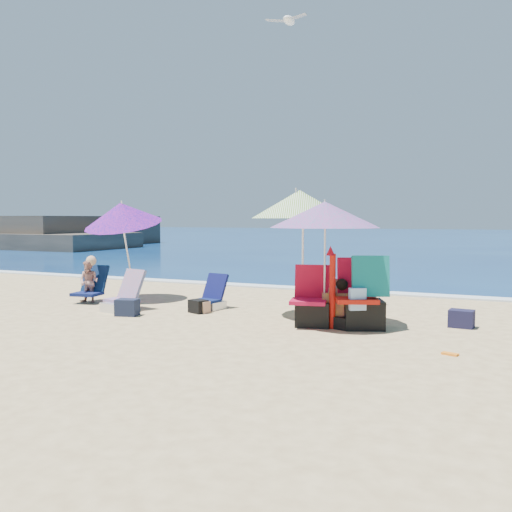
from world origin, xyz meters
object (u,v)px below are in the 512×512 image
at_px(umbrella_turquoise, 325,215).
at_px(person_left, 90,281).
at_px(chair_rainbow, 123,300).
at_px(chair_navy, 210,300).
at_px(camp_chair_left, 312,308).
at_px(umbrella_blue, 122,214).
at_px(seagull, 289,20).
at_px(camp_chair_right, 363,302).
at_px(umbrella_striped, 300,204).
at_px(furled_umbrella, 332,283).
at_px(person_center, 337,303).

xyz_separation_m(umbrella_turquoise, person_left, (-5.21, 0.33, -1.37)).
bearing_deg(chair_rainbow, chair_navy, 32.43).
distance_m(chair_navy, camp_chair_left, 2.50).
distance_m(chair_navy, person_left, 2.74).
distance_m(umbrella_blue, seagull, 5.19).
bearing_deg(camp_chair_right, seagull, 139.60).
bearing_deg(umbrella_striped, umbrella_blue, 175.33).
bearing_deg(umbrella_striped, furled_umbrella, -43.80).
bearing_deg(person_center, camp_chair_left, -157.93).
distance_m(camp_chair_left, seagull, 5.68).
height_order(umbrella_blue, person_center, umbrella_blue).
xyz_separation_m(furled_umbrella, camp_chair_right, (0.45, 0.20, -0.30)).
bearing_deg(camp_chair_left, chair_navy, 160.96).
bearing_deg(umbrella_blue, umbrella_striped, -4.67).
bearing_deg(umbrella_striped, umbrella_turquoise, -41.66).
xyz_separation_m(umbrella_blue, chair_rainbow, (0.89, -1.14, -1.65)).
relative_size(umbrella_striped, person_center, 2.91).
xyz_separation_m(umbrella_striped, person_left, (-4.57, -0.24, -1.56)).
height_order(chair_navy, camp_chair_left, camp_chair_left).
distance_m(person_center, seagull, 5.64).
relative_size(chair_navy, person_center, 0.92).
bearing_deg(seagull, umbrella_turquoise, -51.61).
bearing_deg(person_center, umbrella_blue, 169.63).
height_order(chair_rainbow, seagull, seagull).
relative_size(umbrella_striped, umbrella_blue, 1.01).
distance_m(umbrella_turquoise, person_center, 1.45).
bearing_deg(chair_rainbow, umbrella_turquoise, 3.37).
distance_m(camp_chair_right, seagull, 5.74).
relative_size(umbrella_turquoise, seagull, 2.46).
relative_size(person_left, seagull, 1.17).
relative_size(umbrella_turquoise, umbrella_striped, 0.90).
height_order(umbrella_striped, person_center, umbrella_striped).
bearing_deg(camp_chair_right, umbrella_turquoise, 176.76).
xyz_separation_m(umbrella_blue, camp_chair_left, (4.65, -1.07, -1.56)).
xyz_separation_m(chair_navy, seagull, (1.25, 0.93, 5.41)).
bearing_deg(furled_umbrella, camp_chair_right, 24.22).
relative_size(umbrella_striped, camp_chair_left, 2.31).
distance_m(umbrella_striped, umbrella_blue, 4.17).
bearing_deg(umbrella_turquoise, umbrella_blue, 169.22).
bearing_deg(seagull, person_left, -162.39).
relative_size(furled_umbrella, person_center, 1.68).
relative_size(camp_chair_right, seagull, 1.41).
bearing_deg(person_center, furled_umbrella, -92.58).
distance_m(furled_umbrella, person_left, 5.45).
xyz_separation_m(umbrella_turquoise, camp_chair_right, (0.65, -0.04, -1.39)).
relative_size(furled_umbrella, chair_navy, 1.82).
height_order(chair_navy, chair_rainbow, chair_rainbow).
bearing_deg(seagull, furled_umbrella, -51.36).
bearing_deg(umbrella_blue, umbrella_turquoise, -10.78).
bearing_deg(chair_navy, furled_umbrella, -18.36).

